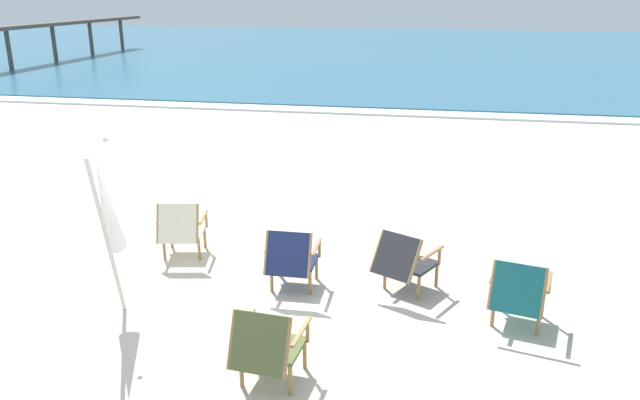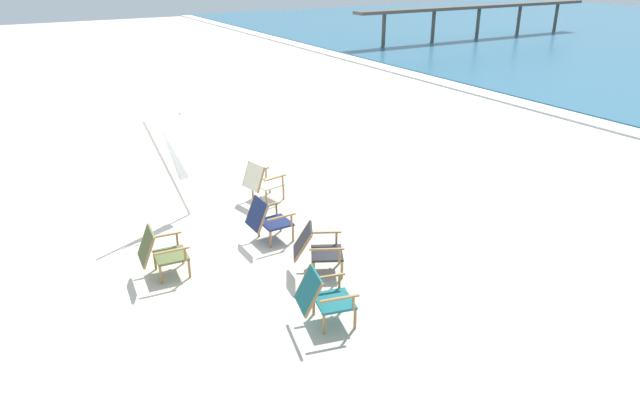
{
  "view_description": "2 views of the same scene",
  "coord_description": "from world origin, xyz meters",
  "px_view_note": "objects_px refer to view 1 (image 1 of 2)",
  "views": [
    {
      "loc": [
        1.84,
        -5.6,
        3.44
      ],
      "look_at": [
        0.23,
        2.73,
        0.58
      ],
      "focal_mm": 35.0,
      "sensor_mm": 36.0,
      "label": 1
    },
    {
      "loc": [
        8.29,
        -2.66,
        4.55
      ],
      "look_at": [
        0.4,
        1.93,
        0.64
      ],
      "focal_mm": 32.0,
      "sensor_mm": 36.0,
      "label": 2
    }
  ],
  "objects_px": {
    "beach_chair_front_right": "(404,260)",
    "beach_chair_back_right": "(291,258)",
    "beach_chair_far_center": "(519,292)",
    "beach_chair_front_left": "(267,345)",
    "beach_chair_back_left": "(181,228)",
    "umbrella_furled_white": "(107,208)"
  },
  "relations": [
    {
      "from": "beach_chair_front_right",
      "to": "beach_chair_back_right",
      "type": "bearing_deg",
      "value": -171.12
    },
    {
      "from": "beach_chair_far_center",
      "to": "beach_chair_front_left",
      "type": "bearing_deg",
      "value": -147.02
    },
    {
      "from": "beach_chair_front_left",
      "to": "beach_chair_back_left",
      "type": "bearing_deg",
      "value": 126.48
    },
    {
      "from": "beach_chair_front_left",
      "to": "beach_chair_far_center",
      "type": "bearing_deg",
      "value": 32.98
    },
    {
      "from": "umbrella_furled_white",
      "to": "beach_chair_front_right",
      "type": "bearing_deg",
      "value": 22.56
    },
    {
      "from": "beach_chair_back_left",
      "to": "beach_chair_front_right",
      "type": "height_order",
      "value": "beach_chair_back_left"
    },
    {
      "from": "beach_chair_front_left",
      "to": "beach_chair_back_left",
      "type": "relative_size",
      "value": 0.99
    },
    {
      "from": "beach_chair_far_center",
      "to": "umbrella_furled_white",
      "type": "distance_m",
      "value": 4.39
    },
    {
      "from": "beach_chair_far_center",
      "to": "beach_chair_back_right",
      "type": "height_order",
      "value": "beach_chair_back_right"
    },
    {
      "from": "beach_chair_front_right",
      "to": "umbrella_furled_white",
      "type": "xyz_separation_m",
      "value": [
        -3.02,
        -1.25,
        0.89
      ]
    },
    {
      "from": "beach_chair_front_left",
      "to": "umbrella_furled_white",
      "type": "distance_m",
      "value": 2.29
    },
    {
      "from": "beach_chair_back_right",
      "to": "beach_chair_back_left",
      "type": "bearing_deg",
      "value": 158.22
    },
    {
      "from": "beach_chair_front_right",
      "to": "umbrella_furled_white",
      "type": "distance_m",
      "value": 3.39
    },
    {
      "from": "beach_chair_front_left",
      "to": "beach_chair_back_right",
      "type": "relative_size",
      "value": 1.0
    },
    {
      "from": "beach_chair_back_left",
      "to": "umbrella_furled_white",
      "type": "distance_m",
      "value": 1.93
    },
    {
      "from": "beach_chair_front_left",
      "to": "beach_chair_front_right",
      "type": "distance_m",
      "value": 2.38
    },
    {
      "from": "beach_chair_back_left",
      "to": "beach_chair_front_left",
      "type": "bearing_deg",
      "value": -53.52
    },
    {
      "from": "beach_chair_back_left",
      "to": "beach_chair_back_right",
      "type": "xyz_separation_m",
      "value": [
        1.67,
        -0.67,
        -0.0
      ]
    },
    {
      "from": "beach_chair_back_left",
      "to": "beach_chair_far_center",
      "type": "bearing_deg",
      "value": -14.22
    },
    {
      "from": "beach_chair_back_left",
      "to": "beach_chair_far_center",
      "type": "relative_size",
      "value": 0.96
    },
    {
      "from": "beach_chair_back_right",
      "to": "umbrella_furled_white",
      "type": "bearing_deg",
      "value": -148.32
    },
    {
      "from": "beach_chair_front_right",
      "to": "beach_chair_far_center",
      "type": "height_order",
      "value": "beach_chair_far_center"
    }
  ]
}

